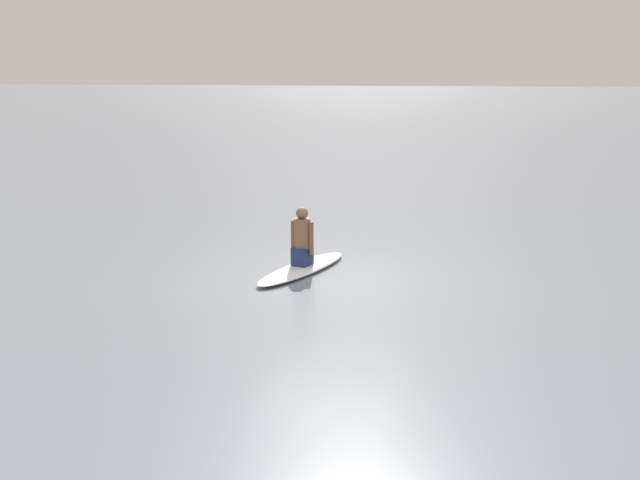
# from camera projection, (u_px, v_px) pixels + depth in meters

# --- Properties ---
(ground_plane) EXTENTS (400.00, 400.00, 0.00)m
(ground_plane) POSITION_uv_depth(u_px,v_px,m) (324.00, 277.00, 13.40)
(ground_plane) COLOR gray
(surfboard) EXTENTS (2.83, 1.24, 0.12)m
(surfboard) POSITION_uv_depth(u_px,v_px,m) (302.00, 268.00, 13.74)
(surfboard) COLOR white
(surfboard) RESTS_ON ground
(person_paddler) EXTENTS (0.39, 0.44, 1.01)m
(person_paddler) POSITION_uv_depth(u_px,v_px,m) (302.00, 239.00, 13.64)
(person_paddler) COLOR navy
(person_paddler) RESTS_ON surfboard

